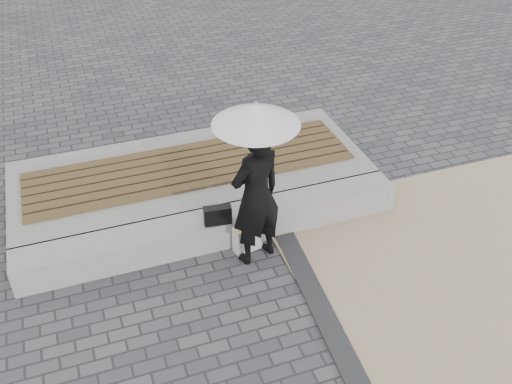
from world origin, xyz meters
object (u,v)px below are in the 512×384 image
Objects in this scene: canvas_tote at (248,237)px; seating_ledge at (215,228)px; woman at (256,196)px; handbag at (218,215)px; parasol at (256,114)px.

seating_ledge is at bearing 125.63° from canvas_tote.
canvas_tote is at bearing -88.51° from woman.
woman is 0.66m from handbag.
woman is at bearing 180.00° from parasol.
woman reaches higher than seating_ledge.
woman is 1.08m from parasol.
woman is 4.92× the size of canvas_tote.
seating_ledge is 0.96m from woman.
woman is at bearing -82.94° from canvas_tote.
parasol is at bearing -49.54° from seating_ledge.
woman reaches higher than canvas_tote.
canvas_tote is (0.34, -0.16, -0.33)m from handbag.
parasol is (0.40, -0.46, 1.82)m from seating_ledge.
woman is 0.77m from canvas_tote.
woman is at bearing -31.97° from handbag.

